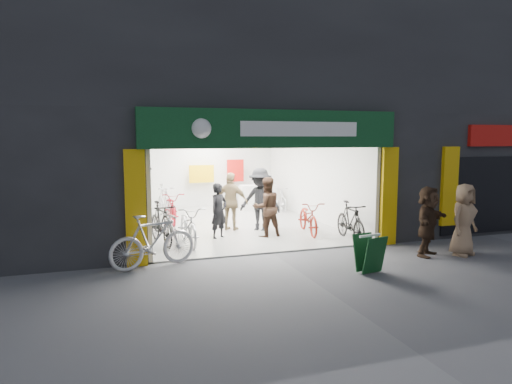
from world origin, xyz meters
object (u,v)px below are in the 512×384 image
bike_right_front (350,222)px  pedestrian_near (464,220)px  sandwich_board (369,253)px  parked_bike (153,241)px  bike_left_front (189,225)px

bike_right_front → pedestrian_near: (1.83, -2.18, 0.33)m
bike_right_front → sandwich_board: size_ratio=2.28×
parked_bike → sandwich_board: size_ratio=2.49×
bike_left_front → parked_bike: 2.21m
bike_left_front → parked_bike: parked_bike is taller
sandwich_board → pedestrian_near: bearing=1.3°
pedestrian_near → bike_right_front: bearing=111.6°
bike_right_front → parked_bike: parked_bike is taller
bike_right_front → sandwich_board: bike_right_front is taller
pedestrian_near → sandwich_board: bearing=172.5°
bike_right_front → bike_left_front: bearing=173.3°
parked_bike → pedestrian_near: bearing=-117.5°
sandwich_board → bike_right_front: bearing=57.9°
bike_left_front → bike_right_front: bike_right_front is taller
bike_left_front → parked_bike: bearing=-121.2°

